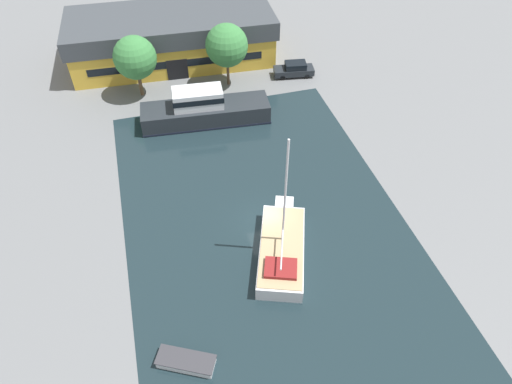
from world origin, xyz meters
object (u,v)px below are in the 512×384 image
object	(u,v)px
motor_cruiser	(204,110)
small_dinghy	(186,361)
quay_tree_near_building	(227,45)
quay_tree_by_water	(135,58)
warehouse_building	(172,37)
sailboat_moored	(282,248)
parked_car	(294,69)

from	to	relation	value
motor_cruiser	small_dinghy	world-z (taller)	motor_cruiser
quay_tree_near_building	quay_tree_by_water	bearing A→B (deg)	177.22
quay_tree_near_building	small_dinghy	size ratio (longest dim) A/B	1.79
quay_tree_near_building	warehouse_building	bearing A→B (deg)	124.59
quay_tree_by_water	sailboat_moored	bearing A→B (deg)	-72.06
warehouse_building	quay_tree_by_water	bearing A→B (deg)	-120.75
small_dinghy	quay_tree_near_building	bearing A→B (deg)	9.32
warehouse_building	motor_cruiser	xyz separation A→B (m)	(1.10, -13.61, -1.45)
quay_tree_near_building	small_dinghy	bearing A→B (deg)	-107.84
quay_tree_near_building	sailboat_moored	xyz separation A→B (m)	(-1.59, -24.72, -4.01)
warehouse_building	quay_tree_by_water	xyz separation A→B (m)	(-4.66, -6.90, 1.65)
warehouse_building	small_dinghy	distance (m)	39.17
warehouse_building	parked_car	size ratio (longest dim) A/B	5.07
parked_car	motor_cruiser	size ratio (longest dim) A/B	0.36
sailboat_moored	small_dinghy	bearing A→B (deg)	-121.46
quay_tree_by_water	small_dinghy	world-z (taller)	quay_tree_by_water
small_dinghy	parked_car	bearing A→B (deg)	-2.78
warehouse_building	quay_tree_by_water	size ratio (longest dim) A/B	3.62
quay_tree_by_water	parked_car	bearing A→B (deg)	-2.54
parked_car	small_dinghy	bearing A→B (deg)	159.21
quay_tree_near_building	motor_cruiser	world-z (taller)	quay_tree_near_building
quay_tree_near_building	sailboat_moored	size ratio (longest dim) A/B	0.64
warehouse_building	sailboat_moored	bearing A→B (deg)	-80.47
quay_tree_by_water	small_dinghy	size ratio (longest dim) A/B	1.71
small_dinghy	motor_cruiser	bearing A→B (deg)	13.47
quay_tree_by_water	motor_cruiser	world-z (taller)	quay_tree_by_water
parked_car	sailboat_moored	xyz separation A→B (m)	(-9.39, -24.41, -0.10)
warehouse_building	sailboat_moored	world-z (taller)	sailboat_moored
quay_tree_by_water	parked_car	size ratio (longest dim) A/B	1.40
parked_car	quay_tree_by_water	bearing A→B (deg)	96.61
parked_car	sailboat_moored	size ratio (longest dim) A/B	0.44
parked_car	small_dinghy	xyz separation A→B (m)	(-17.91, -31.09, -0.49)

